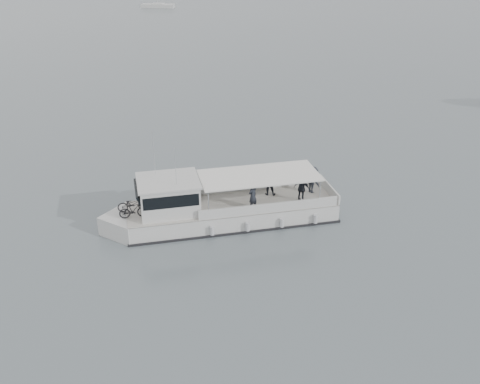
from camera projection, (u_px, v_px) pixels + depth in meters
ground at (279, 229)px, 28.25m from camera, size 1400.00×1400.00×0.00m
tour_boat at (212, 208)px, 28.49m from camera, size 12.57×6.50×5.33m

